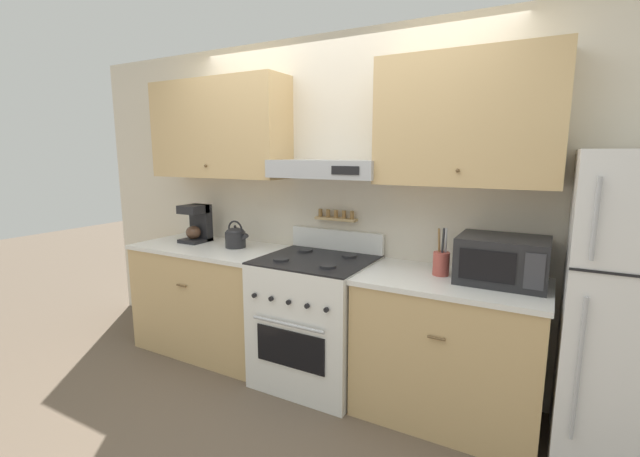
{
  "coord_description": "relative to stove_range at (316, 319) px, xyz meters",
  "views": [
    {
      "loc": [
        1.47,
        -2.27,
        1.68
      ],
      "look_at": [
        0.06,
        0.28,
        1.16
      ],
      "focal_mm": 24.0,
      "sensor_mm": 36.0,
      "label": 1
    }
  ],
  "objects": [
    {
      "name": "ground_plane",
      "position": [
        0.0,
        -0.32,
        -0.47
      ],
      "size": [
        16.0,
        16.0,
        0.0
      ],
      "primitive_type": "plane",
      "color": "brown"
    },
    {
      "name": "counter_right",
      "position": [
        0.95,
        0.03,
        -0.01
      ],
      "size": [
        1.12,
        0.68,
        0.91
      ],
      "color": "tan",
      "rests_on": "ground_plane"
    },
    {
      "name": "refrigerator",
      "position": [
        1.88,
        -0.01,
        0.38
      ],
      "size": [
        0.67,
        0.74,
        1.7
      ],
      "color": "white",
      "rests_on": "ground_plane"
    },
    {
      "name": "utensil_crock",
      "position": [
        0.87,
        0.08,
        0.52
      ],
      "size": [
        0.1,
        0.1,
        0.3
      ],
      "color": "#B24C42",
      "rests_on": "counter_right"
    },
    {
      "name": "coffee_maker",
      "position": [
        -1.26,
        0.11,
        0.6
      ],
      "size": [
        0.2,
        0.23,
        0.32
      ],
      "color": "black",
      "rests_on": "counter_left"
    },
    {
      "name": "stove_range",
      "position": [
        0.0,
        0.0,
        0.0
      ],
      "size": [
        0.78,
        0.73,
        1.09
      ],
      "color": "white",
      "rests_on": "ground_plane"
    },
    {
      "name": "microwave",
      "position": [
        1.22,
        0.1,
        0.58
      ],
      "size": [
        0.5,
        0.39,
        0.28
      ],
      "color": "#232326",
      "rests_on": "counter_right"
    },
    {
      "name": "wall_back",
      "position": [
        -0.04,
        0.32,
        1.03
      ],
      "size": [
        5.2,
        0.46,
        2.55
      ],
      "color": "beige",
      "rests_on": "ground_plane"
    },
    {
      "name": "counter_left",
      "position": [
        -1.03,
        0.03,
        -0.01
      ],
      "size": [
        1.28,
        0.68,
        0.91
      ],
      "color": "tan",
      "rests_on": "ground_plane"
    },
    {
      "name": "tea_kettle",
      "position": [
        -0.81,
        0.08,
        0.53
      ],
      "size": [
        0.21,
        0.17,
        0.22
      ],
      "color": "#232326",
      "rests_on": "counter_left"
    }
  ]
}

